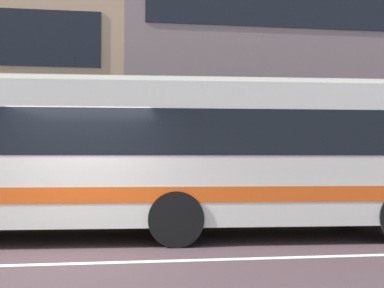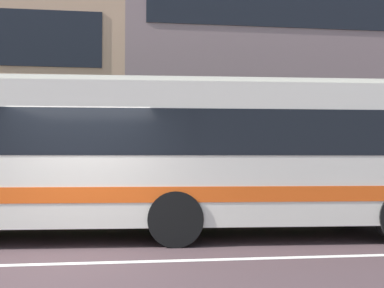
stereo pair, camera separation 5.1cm
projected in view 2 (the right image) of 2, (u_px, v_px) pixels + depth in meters
name	position (u px, v px, depth m)	size (l,w,h in m)	color
ground_plane	(68.00, 264.00, 6.76)	(160.00, 160.00, 0.00)	#443335
lane_centre_line	(68.00, 264.00, 6.76)	(60.00, 0.16, 0.01)	silver
hedge_row_far	(169.00, 194.00, 12.94)	(23.41, 1.10, 1.19)	#235317
apartment_block_right	(323.00, 52.00, 22.24)	(19.00, 9.38, 13.74)	gray
transit_bus	(137.00, 152.00, 9.26)	(12.08, 3.15, 3.10)	beige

